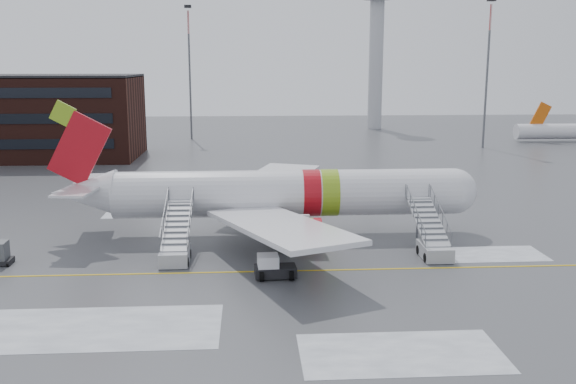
{
  "coord_description": "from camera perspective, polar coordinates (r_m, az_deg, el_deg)",
  "views": [
    {
      "loc": [
        2.62,
        -42.91,
        14.02
      ],
      "look_at": [
        5.7,
        6.61,
        4.0
      ],
      "focal_mm": 40.0,
      "sensor_mm": 36.0,
      "label": 1
    }
  ],
  "objects": [
    {
      "name": "airliner",
      "position": [
        52.64,
        -1.17,
        -0.2
      ],
      "size": [
        35.03,
        32.97,
        11.18
      ],
      "color": "silver",
      "rests_on": "ground"
    },
    {
      "name": "ground",
      "position": [
        45.22,
        -6.75,
        -6.73
      ],
      "size": [
        260.0,
        260.0,
        0.0
      ],
      "primitive_type": "plane",
      "color": "#494C4F",
      "rests_on": "ground"
    },
    {
      "name": "control_tower",
      "position": [
        140.68,
        7.87,
        13.24
      ],
      "size": [
        6.4,
        6.4,
        30.0
      ],
      "color": "#B2B5BA",
      "rests_on": "ground"
    },
    {
      "name": "light_mast_far_n",
      "position": [
        121.38,
        -8.75,
        11.2
      ],
      "size": [
        1.2,
        1.2,
        24.25
      ],
      "color": "#595B60",
      "rests_on": "ground"
    },
    {
      "name": "pushback_tug",
      "position": [
        42.8,
        -1.36,
        -6.73
      ],
      "size": [
        2.82,
        2.18,
        1.56
      ],
      "color": "black",
      "rests_on": "ground"
    },
    {
      "name": "light_mast_far_ne",
      "position": [
        112.06,
        17.33,
        10.82
      ],
      "size": [
        1.2,
        1.2,
        24.25
      ],
      "color": "#595B60",
      "rests_on": "ground"
    },
    {
      "name": "airstair_fwd",
      "position": [
        48.71,
        12.69,
        -4.29
      ],
      "size": [
        2.05,
        7.7,
        3.48
      ],
      "color": "#A5A8AC",
      "rests_on": "ground"
    },
    {
      "name": "airstair_aft",
      "position": [
        47.11,
        -9.92,
        -4.72
      ],
      "size": [
        2.05,
        7.7,
        3.48
      ],
      "color": "#A4A6AB",
      "rests_on": "ground"
    }
  ]
}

